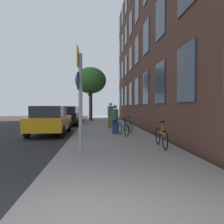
# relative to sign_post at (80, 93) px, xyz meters

# --- Properties ---
(ground_plane) EXTENTS (41.80, 41.80, 0.00)m
(ground_plane) POSITION_rel_sign_post_xyz_m (-2.12, 10.52, -2.03)
(ground_plane) COLOR #332D28
(road_asphalt) EXTENTS (7.00, 38.00, 0.01)m
(road_asphalt) POSITION_rel_sign_post_xyz_m (-4.22, 10.52, -2.03)
(road_asphalt) COLOR #232326
(road_asphalt) RESTS_ON ground
(sidewalk) EXTENTS (4.20, 38.00, 0.12)m
(sidewalk) POSITION_rel_sign_post_xyz_m (1.38, 10.52, -1.97)
(sidewalk) COLOR gray
(sidewalk) RESTS_ON ground
(building_facade) EXTENTS (0.56, 27.00, 13.98)m
(building_facade) POSITION_rel_sign_post_xyz_m (3.97, 10.02, 4.98)
(building_facade) COLOR #513328
(building_facade) RESTS_ON ground
(sign_post) EXTENTS (0.16, 0.60, 3.33)m
(sign_post) POSITION_rel_sign_post_xyz_m (0.00, 0.00, 0.00)
(sign_post) COLOR gray
(sign_post) RESTS_ON sidewalk
(traffic_light) EXTENTS (0.43, 0.24, 3.44)m
(traffic_light) POSITION_rel_sign_post_xyz_m (-0.10, 15.97, 0.45)
(traffic_light) COLOR black
(traffic_light) RESTS_ON sidewalk
(tree_near) EXTENTS (3.35, 3.35, 5.74)m
(tree_near) POSITION_rel_sign_post_xyz_m (-0.08, 16.85, 2.37)
(tree_near) COLOR brown
(tree_near) RESTS_ON sidewalk
(bicycle_0) EXTENTS (0.42, 1.73, 0.97)m
(bicycle_0) POSITION_rel_sign_post_xyz_m (2.87, 0.79, -1.54)
(bicycle_0) COLOR black
(bicycle_0) RESTS_ON sidewalk
(bicycle_1) EXTENTS (0.54, 1.55, 0.90)m
(bicycle_1) POSITION_rel_sign_post_xyz_m (1.90, 4.21, -1.56)
(bicycle_1) COLOR black
(bicycle_1) RESTS_ON sidewalk
(bicycle_2) EXTENTS (0.42, 1.63, 0.91)m
(bicycle_2) POSITION_rel_sign_post_xyz_m (2.41, 5.83, -1.56)
(bicycle_2) COLOR black
(bicycle_2) RESTS_ON sidewalk
(bicycle_3) EXTENTS (0.42, 1.75, 0.96)m
(bicycle_3) POSITION_rel_sign_post_xyz_m (2.02, 10.07, -1.54)
(bicycle_3) COLOR black
(bicycle_3) RESTS_ON sidewalk
(bicycle_4) EXTENTS (0.44, 1.68, 0.93)m
(bicycle_4) POSITION_rel_sign_post_xyz_m (1.88, 12.09, -1.55)
(bicycle_4) COLOR black
(bicycle_4) RESTS_ON sidewalk
(pedestrian_0) EXTENTS (0.36, 0.36, 1.57)m
(pedestrian_0) POSITION_rel_sign_post_xyz_m (1.54, 4.87, -1.02)
(pedestrian_0) COLOR navy
(pedestrian_0) RESTS_ON sidewalk
(pedestrian_1) EXTENTS (0.41, 0.41, 1.77)m
(pedestrian_1) POSITION_rel_sign_post_xyz_m (1.50, 8.12, -0.91)
(pedestrian_1) COLOR olive
(pedestrian_1) RESTS_ON sidewalk
(car_0) EXTENTS (1.95, 4.41, 1.62)m
(car_0) POSITION_rel_sign_post_xyz_m (-2.09, 5.64, -1.19)
(car_0) COLOR orange
(car_0) RESTS_ON road_asphalt
(car_1) EXTENTS (1.85, 4.06, 1.62)m
(car_1) POSITION_rel_sign_post_xyz_m (-1.90, 12.09, -1.19)
(car_1) COLOR black
(car_1) RESTS_ON road_asphalt
(car_2) EXTENTS (1.96, 4.47, 1.62)m
(car_2) POSITION_rel_sign_post_xyz_m (-2.29, 18.16, -1.19)
(car_2) COLOR orange
(car_2) RESTS_ON road_asphalt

